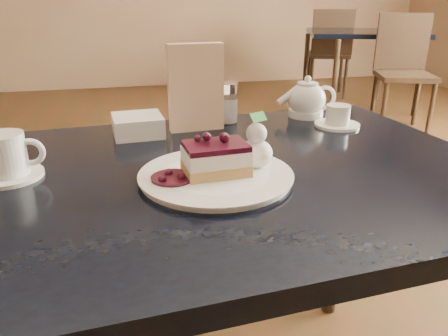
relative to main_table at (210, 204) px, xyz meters
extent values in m
cube|color=black|center=(0.00, 0.00, 0.06)|extent=(1.28, 0.90, 0.04)
cylinder|color=black|center=(0.52, 0.39, -0.32)|extent=(0.05, 0.05, 0.72)
cylinder|color=white|center=(0.00, -0.05, 0.09)|extent=(0.29, 0.29, 0.01)
cube|color=tan|center=(0.00, -0.05, 0.10)|extent=(0.13, 0.10, 0.02)
cube|color=white|center=(0.00, -0.05, 0.13)|extent=(0.13, 0.09, 0.03)
cube|color=black|center=(0.00, -0.05, 0.15)|extent=(0.12, 0.09, 0.01)
ellipsoid|color=white|center=(0.09, -0.03, 0.12)|extent=(0.07, 0.07, 0.06)
cylinder|color=black|center=(-0.08, -0.06, 0.09)|extent=(0.08, 0.08, 0.01)
cylinder|color=white|center=(-0.39, 0.05, 0.08)|extent=(0.13, 0.13, 0.01)
cylinder|color=white|center=(-0.39, 0.05, 0.13)|extent=(0.08, 0.08, 0.08)
torus|color=white|center=(-0.35, 0.05, 0.13)|extent=(0.06, 0.01, 0.06)
cylinder|color=white|center=(0.40, 0.24, 0.08)|extent=(0.12, 0.12, 0.01)
cylinder|color=white|center=(0.40, 0.24, 0.11)|extent=(0.07, 0.07, 0.05)
ellipsoid|color=white|center=(0.36, 0.35, 0.13)|extent=(0.11, 0.11, 0.10)
cylinder|color=white|center=(0.36, 0.35, 0.18)|extent=(0.06, 0.06, 0.01)
cylinder|color=white|center=(0.29, 0.35, 0.13)|extent=(0.06, 0.02, 0.05)
cube|color=silver|center=(0.02, 0.29, 0.19)|extent=(0.14, 0.04, 0.22)
cylinder|color=white|center=(0.12, 0.34, 0.12)|extent=(0.06, 0.06, 0.09)
cylinder|color=silver|center=(0.12, 0.34, 0.18)|extent=(0.06, 0.06, 0.03)
cube|color=white|center=(-0.13, 0.28, 0.11)|extent=(0.13, 0.13, 0.05)
cube|color=black|center=(2.15, 3.15, 0.07)|extent=(1.25, 1.12, 0.04)
cylinder|color=black|center=(1.71, 2.81, -0.32)|extent=(0.05, 0.05, 0.74)
cylinder|color=black|center=(2.59, 2.81, -0.32)|extent=(0.05, 0.05, 0.74)
cylinder|color=black|center=(1.71, 3.48, -0.32)|extent=(0.05, 0.05, 0.74)
cylinder|color=black|center=(2.59, 3.48, -0.32)|extent=(0.05, 0.05, 0.74)
camera|label=1|loc=(-0.16, -0.82, 0.42)|focal=35.00mm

